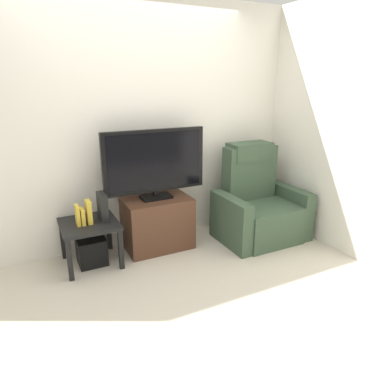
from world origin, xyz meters
The scene contains 12 objects.
ground_plane centered at (0.00, 0.00, 0.00)m, with size 6.40×6.40×0.00m, color beige.
wall_back centered at (0.00, 1.13, 1.30)m, with size 6.40×0.06×2.60m, color silver.
wall_side centered at (1.88, 0.00, 1.30)m, with size 0.06×4.48×2.60m, color silver.
tv_stand centered at (0.13, 0.84, 0.28)m, with size 0.71×0.46×0.56m.
television centered at (0.13, 0.86, 0.95)m, with size 1.10×0.20×0.73m.
recliner_armchair centered at (1.29, 0.59, 0.37)m, with size 0.98×0.78×1.08m.
side_table centered at (-0.60, 0.80, 0.37)m, with size 0.54×0.54×0.44m.
subwoofer_box centered at (-0.60, 0.80, 0.14)m, with size 0.27×0.27×0.27m, color black.
book_leftmost centered at (-0.70, 0.78, 0.54)m, with size 0.03×0.12×0.20m, color gold.
book_middle centered at (-0.65, 0.78, 0.52)m, with size 0.04×0.12×0.16m, color gold.
book_rightmost centered at (-0.59, 0.78, 0.56)m, with size 0.04×0.12×0.23m, color gold.
game_console centered at (-0.45, 0.81, 0.58)m, with size 0.07×0.20×0.28m, color black.
Camera 1 is at (-1.10, -2.47, 1.76)m, focal length 32.59 mm.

